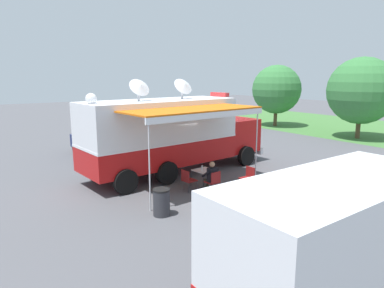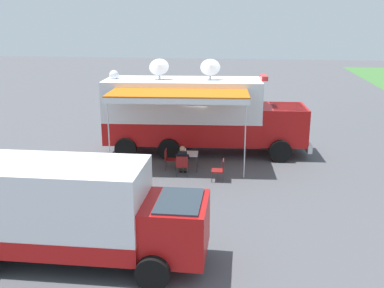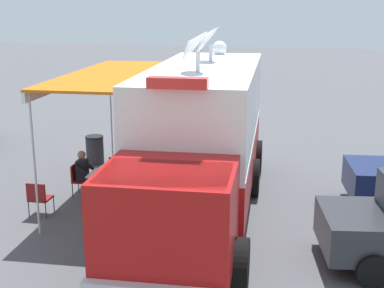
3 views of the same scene
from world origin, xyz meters
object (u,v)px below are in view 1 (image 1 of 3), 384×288
at_px(folding_table, 204,171).
at_px(water_bottle, 202,168).
at_px(folding_chair_spare_by_truck, 248,176).
at_px(support_truck, 349,237).
at_px(car_behind_truck, 100,140).
at_px(car_far_corner, 155,136).
at_px(seated_responder, 210,176).
at_px(folding_chair_beside_table, 188,179).
at_px(trash_bin, 161,202).
at_px(command_truck, 174,133).
at_px(folding_chair_at_table, 214,180).

relative_size(folding_table, water_bottle, 3.83).
bearing_deg(folding_chair_spare_by_truck, folding_table, -128.16).
height_order(support_truck, car_behind_truck, support_truck).
distance_m(car_behind_truck, car_far_corner, 3.34).
bearing_deg(seated_responder, folding_table, 166.20).
height_order(folding_chair_beside_table, car_behind_truck, car_behind_truck).
bearing_deg(folding_table, trash_bin, -61.91).
height_order(command_truck, support_truck, command_truck).
xyz_separation_m(folding_chair_at_table, folding_chair_beside_table, (-0.78, -0.71, 0.00)).
xyz_separation_m(folding_chair_beside_table, seated_responder, (0.59, 0.70, 0.14)).
bearing_deg(folding_chair_spare_by_truck, command_truck, -160.52).
height_order(command_truck, car_far_corner, command_truck).
bearing_deg(folding_table, folding_chair_beside_table, -88.71).
bearing_deg(trash_bin, water_bottle, 118.74).
xyz_separation_m(trash_bin, support_truck, (6.00, 0.85, 0.93)).
bearing_deg(trash_bin, car_far_corner, 152.10).
bearing_deg(folding_chair_spare_by_truck, support_truck, -28.74).
distance_m(command_truck, car_behind_truck, 6.01).
xyz_separation_m(seated_responder, car_far_corner, (-8.21, 2.05, 0.23)).
height_order(trash_bin, support_truck, support_truck).
bearing_deg(support_truck, folding_table, 164.44).
relative_size(folding_table, folding_chair_beside_table, 0.99).
bearing_deg(folding_chair_beside_table, trash_bin, -53.52).
height_order(folding_table, car_behind_truck, car_behind_truck).
height_order(folding_table, folding_chair_beside_table, folding_chair_beside_table).
distance_m(command_truck, water_bottle, 2.82).
bearing_deg(car_behind_truck, support_truck, -2.66).
height_order(trash_bin, car_behind_truck, car_behind_truck).
bearing_deg(command_truck, seated_responder, -5.13).
height_order(folding_chair_at_table, car_far_corner, car_far_corner).
height_order(trash_bin, car_far_corner, car_far_corner).
bearing_deg(support_truck, water_bottle, 165.33).
relative_size(folding_table, trash_bin, 0.94).
bearing_deg(car_far_corner, trash_bin, -27.90).
xyz_separation_m(water_bottle, folding_chair_at_table, (0.77, -0.00, -0.32)).
distance_m(command_truck, folding_table, 2.85).
height_order(support_truck, car_far_corner, support_truck).
bearing_deg(folding_chair_at_table, water_bottle, 179.87).
distance_m(trash_bin, car_far_corner, 10.40).
distance_m(support_truck, car_behind_truck, 15.87).
bearing_deg(folding_table, folding_chair_spare_by_truck, 51.84).
xyz_separation_m(folding_table, folding_chair_beside_table, (0.02, -0.85, -0.16)).
height_order(command_truck, folding_chair_at_table, command_truck).
distance_m(folding_chair_spare_by_truck, car_behind_truck, 9.80).
xyz_separation_m(command_truck, water_bottle, (2.57, -0.27, -1.11)).
height_order(command_truck, car_behind_truck, command_truck).
distance_m(folding_table, folding_chair_beside_table, 0.86).
height_order(command_truck, folding_chair_beside_table, command_truck).
bearing_deg(car_behind_truck, car_far_corner, 78.55).
height_order(folding_chair_spare_by_truck, car_far_corner, car_far_corner).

